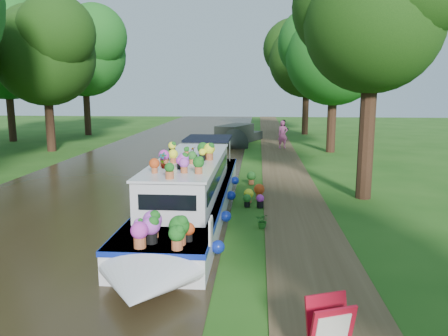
% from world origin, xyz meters
% --- Properties ---
extents(ground, '(100.00, 100.00, 0.00)m').
position_xyz_m(ground, '(0.00, 0.00, 0.00)').
color(ground, '#1F4C13').
rests_on(ground, ground).
extents(canal_water, '(10.00, 100.00, 0.02)m').
position_xyz_m(canal_water, '(-6.00, 0.00, 0.01)').
color(canal_water, black).
rests_on(canal_water, ground).
extents(towpath, '(2.20, 100.00, 0.03)m').
position_xyz_m(towpath, '(1.20, 0.00, 0.01)').
color(towpath, '#4A3922').
rests_on(towpath, ground).
extents(plant_boat, '(2.29, 13.52, 2.31)m').
position_xyz_m(plant_boat, '(-2.25, 0.17, 0.85)').
color(plant_boat, silver).
rests_on(plant_boat, canal_water).
extents(tree_near_overhang, '(5.52, 5.28, 8.99)m').
position_xyz_m(tree_near_overhang, '(3.79, 3.06, 6.60)').
color(tree_near_overhang, black).
rests_on(tree_near_overhang, ground).
extents(tree_near_mid, '(6.90, 6.60, 9.40)m').
position_xyz_m(tree_near_mid, '(4.48, 15.08, 6.44)').
color(tree_near_mid, black).
rests_on(tree_near_mid, ground).
extents(tree_near_far, '(7.59, 7.26, 10.30)m').
position_xyz_m(tree_near_far, '(3.98, 26.09, 7.05)').
color(tree_near_far, black).
rests_on(tree_near_far, ground).
extents(tree_far_c, '(7.13, 6.82, 9.59)m').
position_xyz_m(tree_far_c, '(-13.52, 14.08, 6.52)').
color(tree_far_c, black).
rests_on(tree_far_c, ground).
extents(tree_far_d, '(8.05, 7.70, 10.85)m').
position_xyz_m(tree_far_d, '(-15.02, 24.10, 7.40)').
color(tree_far_d, black).
rests_on(tree_far_d, ground).
extents(tree_far_h, '(7.82, 7.48, 10.49)m').
position_xyz_m(tree_far_h, '(-19.02, 19.09, 7.14)').
color(tree_far_h, black).
rests_on(tree_far_h, ground).
extents(second_boat, '(4.15, 7.50, 1.36)m').
position_xyz_m(second_boat, '(-1.85, 19.02, 0.55)').
color(second_boat, black).
rests_on(second_boat, canal_water).
extents(pedestrian_pink, '(0.77, 0.61, 1.86)m').
position_xyz_m(pedestrian_pink, '(1.54, 16.45, 0.96)').
color(pedestrian_pink, '#C24F83').
rests_on(pedestrian_pink, towpath).
extents(pedestrian_dark, '(0.93, 0.83, 1.58)m').
position_xyz_m(pedestrian_dark, '(1.90, 21.34, 0.82)').
color(pedestrian_dark, black).
rests_on(pedestrian_dark, towpath).
extents(verge_plant, '(0.50, 0.46, 0.45)m').
position_xyz_m(verge_plant, '(0.05, -0.86, 0.23)').
color(verge_plant, '#276C20').
rests_on(verge_plant, ground).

